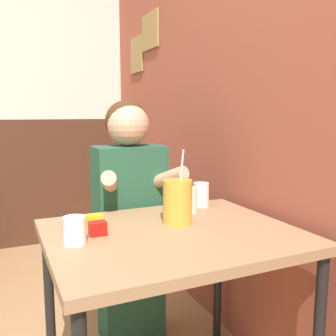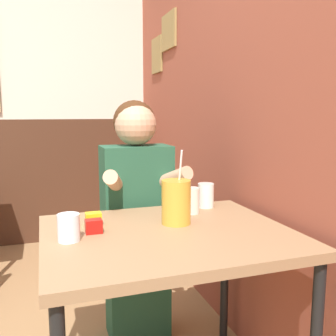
# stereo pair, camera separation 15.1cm
# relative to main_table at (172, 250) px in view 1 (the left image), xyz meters

# --- Properties ---
(brick_wall_right) EXTENTS (0.08, 4.43, 2.70)m
(brick_wall_right) POSITION_rel_main_table_xyz_m (0.52, 0.96, 0.70)
(brick_wall_right) COLOR #9E4C38
(brick_wall_right) RESTS_ON ground_plane
(main_table) EXTENTS (0.90, 0.74, 0.72)m
(main_table) POSITION_rel_main_table_xyz_m (0.00, 0.00, 0.00)
(main_table) COLOR #93704C
(main_table) RESTS_ON ground_plane
(person_seated) EXTENTS (0.42, 0.41, 1.22)m
(person_seated) POSITION_rel_main_table_xyz_m (0.01, 0.52, -0.00)
(person_seated) COLOR #235138
(person_seated) RESTS_ON ground_plane
(cocktail_pitcher) EXTENTS (0.12, 0.12, 0.29)m
(cocktail_pitcher) POSITION_rel_main_table_xyz_m (0.06, 0.08, 0.16)
(cocktail_pitcher) COLOR gold
(cocktail_pitcher) RESTS_ON main_table
(glass_near_pitcher) EXTENTS (0.08, 0.08, 0.09)m
(glass_near_pitcher) POSITION_rel_main_table_xyz_m (-0.35, 0.01, 0.12)
(glass_near_pitcher) COLOR silver
(glass_near_pitcher) RESTS_ON main_table
(glass_center) EXTENTS (0.07, 0.07, 0.11)m
(glass_center) POSITION_rel_main_table_xyz_m (0.28, 0.28, 0.13)
(glass_center) COLOR silver
(glass_center) RESTS_ON main_table
(glass_far_side) EXTENTS (0.07, 0.07, 0.11)m
(glass_far_side) POSITION_rel_main_table_xyz_m (0.18, 0.20, 0.13)
(glass_far_side) COLOR silver
(glass_far_side) RESTS_ON main_table
(condiment_ketchup) EXTENTS (0.06, 0.04, 0.05)m
(condiment_ketchup) POSITION_rel_main_table_xyz_m (-0.26, 0.07, 0.10)
(condiment_ketchup) COLOR #B7140F
(condiment_ketchup) RESTS_ON main_table
(condiment_mustard) EXTENTS (0.06, 0.04, 0.05)m
(condiment_mustard) POSITION_rel_main_table_xyz_m (-0.25, 0.16, 0.10)
(condiment_mustard) COLOR yellow
(condiment_mustard) RESTS_ON main_table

